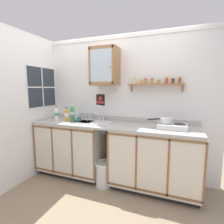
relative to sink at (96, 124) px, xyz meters
The scene contains 20 objects.
floor 1.07m from the sink, 57.28° to the right, with size 5.67×5.67×0.00m, color gray.
back_wall 0.51m from the sink, 45.94° to the left, with size 3.27×0.07×2.41m.
side_wall_left 1.30m from the sink, 147.22° to the right, with size 0.05×3.53×2.41m, color white.
lower_cabinet_run 0.65m from the sink, behind, with size 1.17×0.64×0.92m.
lower_cabinet_run_right 1.08m from the sink, ahead, with size 1.28×0.64×0.92m.
countertop 0.29m from the sink, ahead, with size 2.63×0.66×0.03m, color #B2B2AD.
backsplash 0.40m from the sink, 42.42° to the left, with size 2.63×0.02×0.08m, color #B2B2AD.
sink is the anchor object (origin of this frame).
hot_plate_stove 1.21m from the sink, ahead, with size 0.40×0.29×0.07m.
saucepan 1.12m from the sink, ahead, with size 0.34×0.29×0.08m.
bottle_opaque_white_0 0.73m from the sink, 168.84° to the right, with size 0.07×0.07×0.26m.
bottle_soda_green_1 0.53m from the sink, behind, with size 0.08×0.08×0.28m.
bottle_juice_amber_2 0.55m from the sink, behind, with size 0.08×0.08×0.25m.
dish_rack 0.26m from the sink, 168.63° to the right, with size 0.35×0.24×0.15m.
mug 0.32m from the sink, 165.19° to the right, with size 0.11×0.08×0.09m.
wall_cabinet 0.96m from the sink, 46.17° to the left, with size 0.44×0.34×0.61m.
spice_shelf 1.16m from the sink, 12.71° to the left, with size 0.85×0.14×0.23m.
warning_sign 0.47m from the sink, 99.69° to the left, with size 0.16×0.01×0.20m.
window 1.21m from the sink, behind, with size 0.03×0.70×0.73m.
trash_bin 0.80m from the sink, 44.65° to the right, with size 0.30×0.30×0.38m.
Camera 1 is at (0.96, -2.10, 1.52)m, focal length 27.55 mm.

